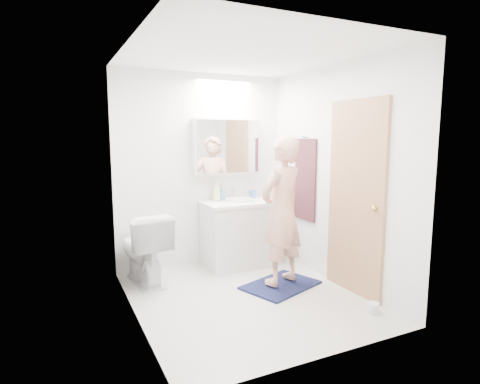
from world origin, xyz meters
TOP-DOWN VIEW (x-y plane):
  - floor at (0.00, 0.00)m, footprint 2.50×2.50m
  - ceiling at (0.00, 0.00)m, footprint 2.50×2.50m
  - wall_back at (0.00, 1.25)m, footprint 2.50×0.00m
  - wall_front at (0.00, -1.25)m, footprint 2.50×0.00m
  - wall_left at (-1.10, 0.00)m, footprint 0.00×2.50m
  - wall_right at (1.10, 0.00)m, footprint 0.00×2.50m
  - vanity_cabinet at (0.40, 0.96)m, footprint 0.90×0.55m
  - countertop at (0.40, 0.96)m, footprint 0.95×0.58m
  - sink_basin at (0.40, 0.99)m, footprint 0.36×0.36m
  - faucet at (0.40, 1.19)m, footprint 0.02×0.02m
  - medicine_cabinet at (0.30, 1.18)m, footprint 0.88×0.14m
  - mirror_panel at (0.30, 1.10)m, footprint 0.84×0.01m
  - toilet at (-0.85, 0.85)m, footprint 0.54×0.84m
  - bath_rug at (0.47, 0.10)m, footprint 0.94×0.79m
  - person at (0.47, 0.10)m, footprint 0.67×0.55m
  - door at (1.08, -0.35)m, footprint 0.04×0.80m
  - door_knob at (1.04, -0.65)m, footprint 0.06×0.06m
  - towel at (1.08, 0.55)m, footprint 0.02×0.42m
  - towel_hook at (1.07, 0.55)m, footprint 0.07×0.02m
  - soap_bottle_a at (0.14, 1.11)m, footprint 0.12×0.12m
  - soap_bottle_b at (0.21, 1.15)m, footprint 0.12×0.12m
  - toothbrush_cup at (0.65, 1.12)m, footprint 0.13×0.13m
  - toilet_paper_roll at (0.89, -0.85)m, footprint 0.11×0.11m

SIDE VIEW (x-z plane):
  - floor at x=0.00m, z-range 0.00..0.00m
  - bath_rug at x=0.47m, z-range 0.00..0.02m
  - toilet_paper_roll at x=0.89m, z-range 0.00..0.10m
  - vanity_cabinet at x=0.40m, z-range 0.00..0.78m
  - toilet at x=-0.85m, z-range 0.00..0.81m
  - countertop at x=0.40m, z-range 0.78..0.82m
  - sink_basin at x=0.40m, z-range 0.82..0.85m
  - person at x=0.47m, z-range 0.05..1.63m
  - toothbrush_cup at x=0.65m, z-range 0.82..0.92m
  - faucet at x=0.40m, z-range 0.82..0.98m
  - soap_bottle_b at x=0.21m, z-range 0.82..1.00m
  - soap_bottle_a at x=0.14m, z-range 0.82..1.07m
  - door_knob at x=1.04m, z-range 0.92..0.98m
  - door at x=1.08m, z-range 0.00..2.00m
  - towel at x=1.08m, z-range 0.60..1.60m
  - wall_back at x=0.00m, z-range -0.05..2.45m
  - wall_front at x=0.00m, z-range -0.05..2.45m
  - wall_left at x=-1.10m, z-range -0.05..2.45m
  - wall_right at x=1.10m, z-range -0.05..2.45m
  - medicine_cabinet at x=0.30m, z-range 1.15..1.85m
  - mirror_panel at x=0.30m, z-range 1.17..1.83m
  - towel_hook at x=1.07m, z-range 1.61..1.63m
  - ceiling at x=0.00m, z-range 2.40..2.40m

